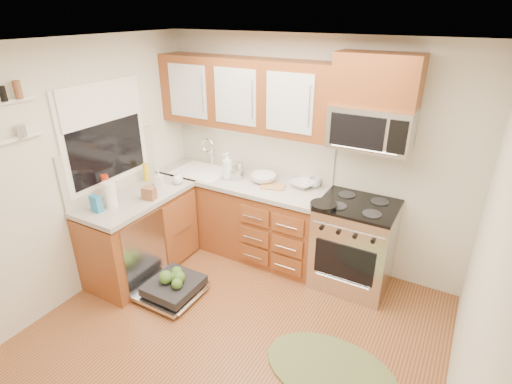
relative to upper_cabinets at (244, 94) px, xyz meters
The scene contains 37 objects.
floor 2.55m from the upper_cabinets, 65.28° to the right, with size 3.50×3.50×0.00m, color brown.
ceiling 1.84m from the upper_cabinets, 65.28° to the right, with size 3.50×3.50×0.00m, color white.
wall_back 0.97m from the upper_cabinets, 13.57° to the left, with size 3.50×0.04×2.50m, color beige.
wall_left 1.98m from the upper_cabinets, 123.06° to the right, with size 0.04×3.50×2.50m, color beige.
wall_right 3.00m from the upper_cabinets, 32.47° to the right, with size 0.04×3.50×2.50m, color beige.
base_cabinet_back 1.46m from the upper_cabinets, 90.00° to the right, with size 2.05×0.60×0.85m, color brown.
base_cabinet_left 1.93m from the upper_cabinets, 124.62° to the right, with size 0.60×1.25×0.85m, color brown.
countertop_back 0.98m from the upper_cabinets, 90.00° to the right, with size 2.07×0.64×0.05m, color #ABA69C.
countertop_left 1.60m from the upper_cabinets, 124.25° to the right, with size 0.64×1.27×0.05m, color #ABA69C.
backsplash_back 0.68m from the upper_cabinets, 90.00° to the left, with size 2.05×0.02×0.57m, color beige.
backsplash_left 1.60m from the upper_cabinets, 133.89° to the right, with size 0.02×1.25×0.57m, color beige.
upper_cabinets is the anchor object (origin of this frame).
cabinet_over_mw 1.43m from the upper_cabinets, ahead, with size 0.76×0.35×0.47m, color brown.
range 1.99m from the upper_cabinets, ahead, with size 0.76×0.64×0.95m, color silver, non-canonical shape.
microwave 1.42m from the upper_cabinets, ahead, with size 0.76×0.38×0.40m, color silver, non-canonical shape.
sink 1.21m from the upper_cabinets, 163.55° to the right, with size 0.62×0.50×0.26m, color white, non-canonical shape.
dishwasher 2.19m from the upper_cabinets, 96.04° to the right, with size 0.70×0.60×0.20m, color silver, non-canonical shape.
window 1.51m from the upper_cabinets, 133.21° to the right, with size 0.03×1.05×1.05m, color white, non-canonical shape.
window_blind 1.46m from the upper_cabinets, 132.50° to the right, with size 0.02×0.96×0.40m, color white.
shelf_upper 2.17m from the upper_cabinets, 117.33° to the right, with size 0.04×0.40×0.03m, color white.
shelf_lower 2.17m from the upper_cabinets, 117.33° to the right, with size 0.04×0.40×0.03m, color white.
rug 2.83m from the upper_cabinets, 40.16° to the right, with size 1.11×0.72×0.02m, color olive, non-canonical shape.
skillet 1.49m from the upper_cabinets, 19.35° to the right, with size 0.26×0.26×0.05m, color black.
stock_pot 0.90m from the upper_cabinets, 109.88° to the right, with size 0.20×0.20×0.12m, color silver.
cutting_board 1.05m from the upper_cabinets, 18.65° to the right, with size 0.26×0.17×0.02m, color #A7744C.
canister 0.88m from the upper_cabinets, behind, with size 0.10×0.10×0.15m, color silver.
paper_towel_roll 1.74m from the upper_cabinets, 118.35° to the right, with size 0.12×0.12×0.26m, color white.
mustard_bottle 1.41m from the upper_cabinets, 142.49° to the right, with size 0.06×0.06×0.20m, color yellow.
red_bottle 1.74m from the upper_cabinets, 125.47° to the right, with size 0.07×0.07×0.27m, color #B6270F.
wooden_box 1.46m from the upper_cabinets, 116.76° to the right, with size 0.13×0.09×0.13m, color brown.
blue_carton 1.90m from the upper_cabinets, 117.26° to the right, with size 0.11×0.06×0.17m, color teal.
bowl_a 1.17m from the upper_cabinets, ahead, with size 0.26×0.26×0.06m, color #999999.
bowl_b 0.95m from the upper_cabinets, 13.22° to the right, with size 0.29×0.29×0.09m, color #999999.
cup 1.23m from the upper_cabinets, ahead, with size 0.14×0.14×0.11m, color #999999.
soap_bottle_a 0.83m from the upper_cabinets, 123.04° to the right, with size 0.12×0.12×0.31m, color #999999.
soap_bottle_b 1.31m from the upper_cabinets, 132.68° to the right, with size 0.08×0.09×0.19m, color #999999.
soap_bottle_c 1.18m from the upper_cabinets, 131.70° to the right, with size 0.12×0.12×0.15m, color #999999.
Camera 1 is at (1.53, -2.16, 2.72)m, focal length 28.00 mm.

